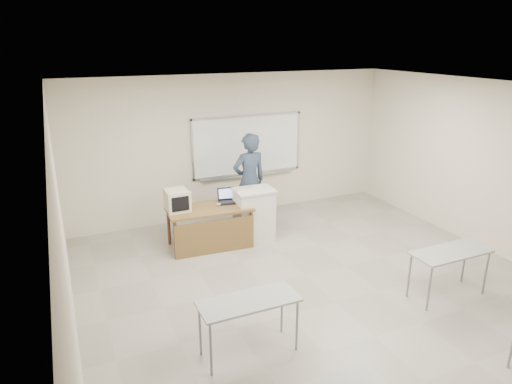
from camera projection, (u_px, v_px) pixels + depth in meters
name	position (u px, v px, depth m)	size (l,w,h in m)	color
floor	(336.00, 303.00, 6.65)	(7.00, 8.00, 0.01)	gray
whiteboard	(248.00, 146.00, 9.73)	(2.48, 0.10, 1.31)	white
student_desks	(405.00, 310.00, 5.27)	(4.40, 2.20, 0.73)	#979893
instructor_desk	(211.00, 220.00, 8.22)	(1.51, 0.76, 0.75)	brown
podium	(254.00, 215.00, 8.57)	(0.72, 0.53, 1.01)	beige
crt_monitor	(177.00, 200.00, 8.09)	(0.41, 0.45, 0.38)	#B7B59A
laptop	(227.00, 199.00, 8.53)	(0.33, 0.31, 0.25)	black
mouse	(219.00, 204.00, 8.37)	(0.10, 0.07, 0.04)	#A6A8AE
keyboard	(245.00, 189.00, 8.42)	(0.41, 0.14, 0.02)	#B7B59A
presenter	(249.00, 181.00, 9.06)	(0.71, 0.46, 1.93)	black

